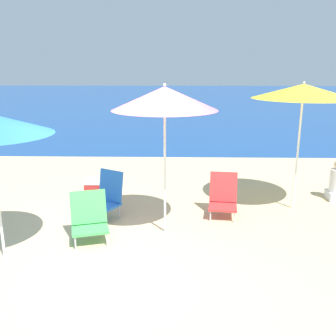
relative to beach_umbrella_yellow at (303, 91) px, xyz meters
The scene contains 8 objects.
ground_plane 3.90m from the beach_umbrella_yellow, 150.25° to the right, with size 60.00×60.00×0.00m, color #D1BA89.
sea_water 24.11m from the beach_umbrella_yellow, 96.86° to the left, with size 60.00×40.00×0.01m.
beach_umbrella_yellow is the anchor object (origin of this frame).
beach_umbrella_pink 2.50m from the beach_umbrella_yellow, 155.44° to the right, with size 1.52×1.52×2.24m.
beach_chair_green 4.02m from the beach_umbrella_yellow, 158.42° to the right, with size 0.64×0.63×0.71m.
beach_chair_blue 3.70m from the beach_umbrella_yellow, behind, with size 0.67×0.69×0.80m.
beach_chair_red 2.20m from the beach_umbrella_yellow, 165.47° to the right, with size 0.53×0.59×0.72m.
cooler_box 4.13m from the beach_umbrella_yellow, behind, with size 0.45×0.33×0.37m.
Camera 1 is at (0.78, -4.74, 2.47)m, focal length 40.00 mm.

